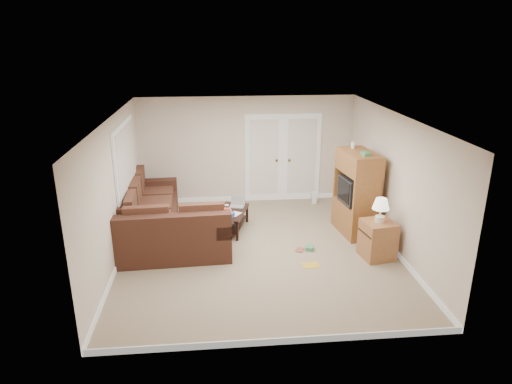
{
  "coord_description": "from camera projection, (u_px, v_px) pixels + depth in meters",
  "views": [
    {
      "loc": [
        -0.77,
        -7.64,
        3.83
      ],
      "look_at": [
        -0.03,
        0.17,
        1.1
      ],
      "focal_mm": 32.0,
      "sensor_mm": 36.0,
      "label": 1
    }
  ],
  "objects": [
    {
      "name": "floor_book",
      "position": [
        296.0,
        249.0,
        8.54
      ],
      "size": [
        0.21,
        0.24,
        0.02
      ],
      "primitive_type": "imported",
      "rotation": [
        0.0,
        0.0,
        -0.42
      ],
      "color": "brown",
      "rests_on": "floor"
    },
    {
      "name": "floor_magazine",
      "position": [
        311.0,
        265.0,
        7.97
      ],
      "size": [
        0.3,
        0.25,
        0.01
      ],
      "primitive_type": "cube",
      "rotation": [
        0.0,
        0.0,
        0.06
      ],
      "color": "gold",
      "rests_on": "floor"
    },
    {
      "name": "window_left",
      "position": [
        125.0,
        160.0,
        8.73
      ],
      "size": [
        0.05,
        1.92,
        1.42
      ],
      "color": "silver",
      "rests_on": "wall_left"
    },
    {
      "name": "space_heater",
      "position": [
        314.0,
        198.0,
        10.83
      ],
      "size": [
        0.13,
        0.11,
        0.29
      ],
      "primitive_type": "cube",
      "rotation": [
        0.0,
        0.0,
        -0.15
      ],
      "color": "white",
      "rests_on": "floor"
    },
    {
      "name": "coffee_table",
      "position": [
        232.0,
        219.0,
        9.34
      ],
      "size": [
        0.77,
        1.13,
        0.7
      ],
      "rotation": [
        0.0,
        0.0,
        -0.28
      ],
      "color": "black",
      "rests_on": "floor"
    },
    {
      "name": "side_cabinet",
      "position": [
        378.0,
        237.0,
        8.13
      ],
      "size": [
        0.61,
        0.61,
        1.13
      ],
      "rotation": [
        0.0,
        0.0,
        0.16
      ],
      "color": "#9B6338",
      "rests_on": "floor"
    },
    {
      "name": "tv_armoire",
      "position": [
        356.0,
        193.0,
        9.04
      ],
      "size": [
        0.7,
        1.11,
        1.8
      ],
      "rotation": [
        0.0,
        0.0,
        0.13
      ],
      "color": "brown",
      "rests_on": "floor"
    },
    {
      "name": "floor_greenbox",
      "position": [
        310.0,
        248.0,
        8.53
      ],
      "size": [
        0.19,
        0.22,
        0.07
      ],
      "primitive_type": "cube",
      "rotation": [
        0.0,
        0.0,
        -0.29
      ],
      "color": "#3B8253",
      "rests_on": "floor"
    },
    {
      "name": "ceiling",
      "position": [
        259.0,
        117.0,
        7.69
      ],
      "size": [
        5.0,
        5.5,
        0.02
      ],
      "primitive_type": "cube",
      "color": "white",
      "rests_on": "wall_back"
    },
    {
      "name": "baseboards",
      "position": [
        258.0,
        248.0,
        8.5
      ],
      "size": [
        5.0,
        5.5,
        0.1
      ],
      "primitive_type": null,
      "color": "silver",
      "rests_on": "floor"
    },
    {
      "name": "french_doors",
      "position": [
        283.0,
        158.0,
        10.8
      ],
      "size": [
        1.8,
        0.05,
        2.13
      ],
      "color": "silver",
      "rests_on": "floor"
    },
    {
      "name": "floor",
      "position": [
        258.0,
        250.0,
        8.51
      ],
      "size": [
        5.5,
        5.5,
        0.0
      ],
      "primitive_type": "plane",
      "color": "gray",
      "rests_on": "ground"
    },
    {
      "name": "wall_front",
      "position": [
        281.0,
        259.0,
        5.52
      ],
      "size": [
        5.0,
        0.02,
        2.5
      ],
      "primitive_type": "cube",
      "color": "beige",
      "rests_on": "floor"
    },
    {
      "name": "wall_left",
      "position": [
        115.0,
        191.0,
        7.88
      ],
      "size": [
        0.02,
        5.5,
        2.5
      ],
      "primitive_type": "cube",
      "color": "beige",
      "rests_on": "floor"
    },
    {
      "name": "sectional_sofa",
      "position": [
        160.0,
        222.0,
        8.84
      ],
      "size": [
        2.18,
        3.09,
        0.94
      ],
      "rotation": [
        0.0,
        0.0,
        0.05
      ],
      "color": "#412319",
      "rests_on": "floor"
    },
    {
      "name": "wall_right",
      "position": [
        394.0,
        183.0,
        8.33
      ],
      "size": [
        0.02,
        5.5,
        2.5
      ],
      "primitive_type": "cube",
      "color": "beige",
      "rests_on": "floor"
    },
    {
      "name": "wall_back",
      "position": [
        247.0,
        150.0,
        10.69
      ],
      "size": [
        5.0,
        0.02,
        2.5
      ],
      "primitive_type": "cube",
      "color": "beige",
      "rests_on": "floor"
    }
  ]
}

